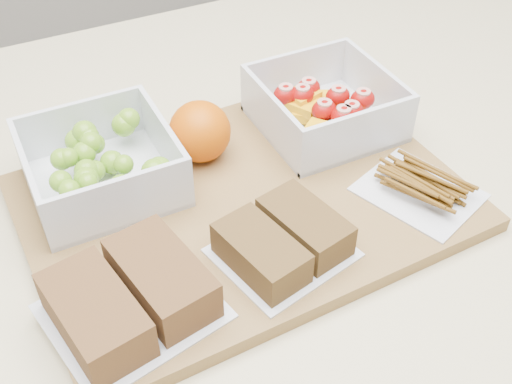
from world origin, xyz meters
TOP-DOWN VIEW (x-y plane):
  - cutting_board at (-0.00, 0.01)m, footprint 0.43×0.31m
  - grape_container at (-0.12, 0.09)m, footprint 0.14×0.14m
  - fruit_container at (0.13, 0.08)m, footprint 0.14×0.14m
  - orange at (-0.02, 0.09)m, footprint 0.06×0.06m
  - sandwich_bag_left at (-0.15, -0.08)m, footprint 0.15×0.14m
  - sandwich_bag_center at (-0.00, -0.08)m, footprint 0.13×0.12m
  - pretzel_bag at (0.16, -0.07)m, footprint 0.12×0.13m

SIDE VIEW (x-z plane):
  - cutting_board at x=0.00m, z-range 0.90..0.92m
  - pretzel_bag at x=0.16m, z-range 0.92..0.94m
  - sandwich_bag_center at x=0.00m, z-range 0.92..0.95m
  - sandwich_bag_left at x=-0.15m, z-range 0.92..0.96m
  - fruit_container at x=0.13m, z-range 0.91..0.97m
  - grape_container at x=-0.12m, z-range 0.91..0.97m
  - orange at x=-0.02m, z-range 0.92..0.98m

